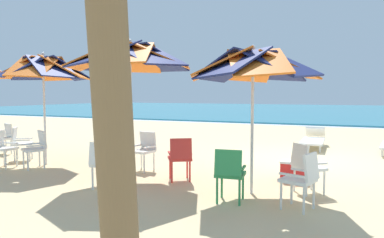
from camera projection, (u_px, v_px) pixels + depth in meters
ground_plane at (299, 160)px, 9.04m from camera, size 80.00×80.00×0.00m
sea at (333, 111)px, 35.14m from camera, size 80.00×36.00×0.10m
surf_foam at (322, 126)px, 18.41m from camera, size 80.00×0.70×0.01m
beach_umbrella_0 at (253, 66)px, 5.90m from camera, size 2.28×2.28×2.54m
plastic_chair_0 at (230, 172)px, 5.49m from camera, size 0.49×0.51×0.87m
plastic_chair_1 at (302, 177)px, 5.14m from camera, size 0.57×0.55×0.87m
plastic_chair_2 at (306, 165)px, 6.02m from camera, size 0.63×0.63×0.87m
beach_umbrella_1 at (130, 58)px, 6.89m from camera, size 2.55×2.55×2.80m
plastic_chair_3 at (180, 156)px, 6.86m from camera, size 0.61×0.63×0.87m
plastic_chair_4 at (104, 162)px, 6.29m from camera, size 0.48×0.51×0.87m
plastic_chair_5 at (145, 148)px, 7.85m from camera, size 0.49×0.51×0.87m
beach_umbrella_2 at (43, 69)px, 8.38m from camera, size 2.21×2.21×2.71m
plastic_chair_6 at (37, 147)px, 8.06m from camera, size 0.59×0.61×0.87m
plastic_chair_7 at (2, 146)px, 8.16m from camera, size 0.54×0.51×0.87m
plastic_chair_8 at (20, 141)px, 8.99m from camera, size 0.63×0.63×0.87m
plastic_chair_11 at (4, 136)px, 10.04m from camera, size 0.55×0.57×0.87m
sun_lounger_1 at (313, 139)px, 11.09m from camera, size 0.65×2.15×0.62m
cooler_box at (294, 171)px, 6.88m from camera, size 0.50×0.34×0.40m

